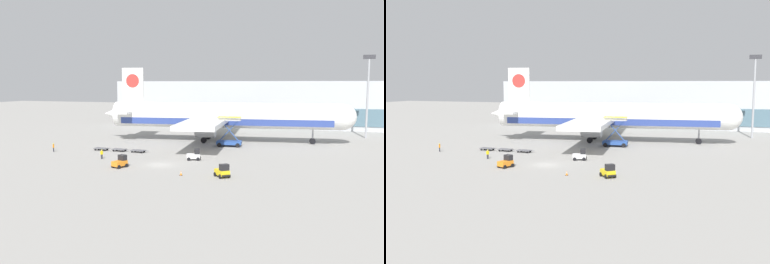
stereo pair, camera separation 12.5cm
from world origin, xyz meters
TOP-DOWN VIEW (x-y plane):
  - ground_plane at (0.00, 0.00)m, footprint 400.00×400.00m
  - terminal_building at (2.37, 71.84)m, footprint 90.00×18.20m
  - light_mast at (33.95, 48.40)m, footprint 2.80×0.50m
  - airplane_main at (1.89, 30.76)m, footprint 57.90×48.64m
  - scissor_lift_loader at (5.64, 24.17)m, footprint 5.56×3.97m
  - baggage_tug_foreground at (3.94, 6.13)m, footprint 2.76×2.27m
  - baggage_tug_mid at (-5.15, -3.95)m, footprint 2.25×2.75m
  - baggage_tug_far at (12.24, -5.60)m, footprint 2.70×2.76m
  - baggage_dolly_lead at (-17.24, 10.27)m, footprint 3.72×1.58m
  - baggage_dolly_second at (-13.19, 10.39)m, footprint 3.72×1.58m
  - baggage_dolly_third at (-9.06, 10.32)m, footprint 3.72×1.58m
  - ground_crew_near at (-25.18, 5.65)m, footprint 0.35×0.53m
  - ground_crew_far at (-12.04, 1.81)m, footprint 0.36×0.52m
  - traffic_cone_near at (6.15, -6.38)m, footprint 0.40×0.40m

SIDE VIEW (x-z plane):
  - ground_plane at x=0.00m, z-range 0.00..0.00m
  - traffic_cone_near at x=6.15m, z-range -0.01..0.66m
  - baggage_dolly_lead at x=-17.24m, z-range 0.15..0.63m
  - baggage_dolly_second at x=-13.19m, z-range 0.15..0.63m
  - baggage_dolly_third at x=-9.06m, z-range 0.15..0.63m
  - baggage_tug_foreground at x=3.94m, z-range -0.12..1.88m
  - baggage_tug_mid at x=-5.15m, z-range -0.12..1.88m
  - baggage_tug_far at x=12.24m, z-range -0.12..1.88m
  - ground_crew_far at x=-12.04m, z-range 0.14..1.81m
  - ground_crew_near at x=-25.18m, z-range 0.14..1.85m
  - scissor_lift_loader at x=5.64m, z-range -0.81..5.49m
  - airplane_main at x=1.89m, z-range -2.66..14.34m
  - terminal_building at x=2.37m, z-range -0.01..13.99m
  - light_mast at x=33.95m, z-range 1.78..21.97m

